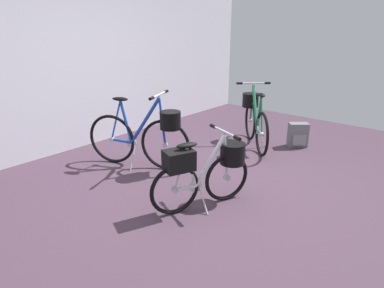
% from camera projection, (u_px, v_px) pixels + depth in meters
% --- Properties ---
extents(ground_plane, '(7.55, 7.55, 0.00)m').
position_uv_depth(ground_plane, '(220.00, 192.00, 3.75)').
color(ground_plane, '#473342').
extents(back_wall, '(7.55, 0.10, 2.90)m').
position_uv_depth(back_wall, '(80.00, 49.00, 4.84)').
color(back_wall, silver).
rests_on(back_wall, ground_plane).
extents(folding_bike_foreground, '(1.06, 0.59, 0.80)m').
position_uv_depth(folding_bike_foreground, '(206.00, 168.00, 3.34)').
color(folding_bike_foreground, black).
rests_on(folding_bike_foreground, ground_plane).
extents(display_bike_left, '(1.01, 0.98, 0.95)m').
position_uv_depth(display_bike_left, '(254.00, 117.00, 5.13)').
color(display_bike_left, black).
rests_on(display_bike_left, ground_plane).
extents(display_bike_right, '(0.67, 1.35, 1.00)m').
position_uv_depth(display_bike_right, '(146.00, 134.00, 4.27)').
color(display_bike_right, black).
rests_on(display_bike_right, ground_plane).
extents(backpack_on_floor, '(0.30, 0.32, 0.37)m').
position_uv_depth(backpack_on_floor, '(298.00, 135.00, 5.11)').
color(backpack_on_floor, slate).
rests_on(backpack_on_floor, ground_plane).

